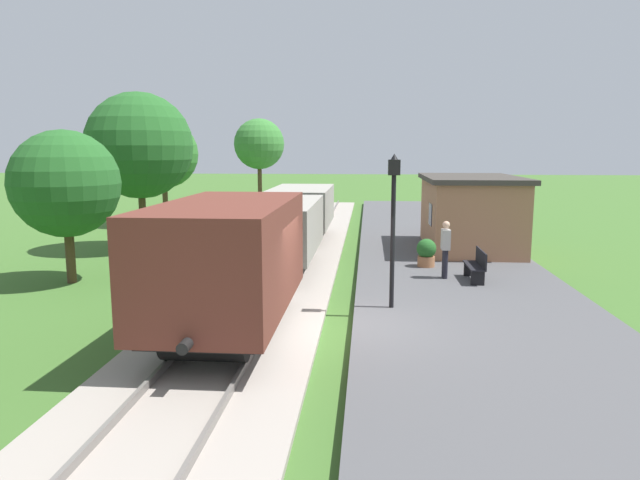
# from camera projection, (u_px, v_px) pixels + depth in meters

# --- Properties ---
(ground_plane) EXTENTS (160.00, 160.00, 0.00)m
(ground_plane) POSITION_uv_depth(u_px,v_px,m) (344.00, 334.00, 12.60)
(ground_plane) COLOR #3D6628
(platform_slab) EXTENTS (6.00, 60.00, 0.25)m
(platform_slab) POSITION_uv_depth(u_px,v_px,m) (491.00, 333.00, 12.31)
(platform_slab) COLOR #4C4C4F
(platform_slab) RESTS_ON ground
(track_ballast) EXTENTS (3.80, 60.00, 0.12)m
(track_ballast) POSITION_uv_depth(u_px,v_px,m) (237.00, 329.00, 12.79)
(track_ballast) COLOR #9E9389
(track_ballast) RESTS_ON ground
(rail_near) EXTENTS (0.07, 60.00, 0.14)m
(rail_near) POSITION_uv_depth(u_px,v_px,m) (268.00, 324.00, 12.71)
(rail_near) COLOR slate
(rail_near) RESTS_ON track_ballast
(rail_far) EXTENTS (0.07, 60.00, 0.14)m
(rail_far) POSITION_uv_depth(u_px,v_px,m) (205.00, 323.00, 12.83)
(rail_far) COLOR slate
(rail_far) RESTS_ON track_ballast
(freight_train) EXTENTS (2.50, 19.40, 2.72)m
(freight_train) POSITION_uv_depth(u_px,v_px,m) (275.00, 231.00, 17.88)
(freight_train) COLOR brown
(freight_train) RESTS_ON rail_near
(station_hut) EXTENTS (3.50, 5.80, 2.78)m
(station_hut) POSITION_uv_depth(u_px,v_px,m) (470.00, 212.00, 21.85)
(station_hut) COLOR #9E6B4C
(station_hut) RESTS_ON platform_slab
(bench_near_hut) EXTENTS (0.42, 1.50, 0.91)m
(bench_near_hut) POSITION_uv_depth(u_px,v_px,m) (477.00, 265.00, 16.57)
(bench_near_hut) COLOR black
(bench_near_hut) RESTS_ON platform_slab
(bench_down_platform) EXTENTS (0.42, 1.50, 0.91)m
(bench_down_platform) POSITION_uv_depth(u_px,v_px,m) (437.00, 222.00, 26.09)
(bench_down_platform) COLOR black
(bench_down_platform) RESTS_ON platform_slab
(person_waiting) EXTENTS (0.25, 0.38, 1.71)m
(person_waiting) POSITION_uv_depth(u_px,v_px,m) (445.00, 247.00, 16.84)
(person_waiting) COLOR black
(person_waiting) RESTS_ON platform_slab
(potted_planter) EXTENTS (0.64, 0.64, 0.92)m
(potted_planter) POSITION_uv_depth(u_px,v_px,m) (426.00, 252.00, 18.58)
(potted_planter) COLOR #9E6642
(potted_planter) RESTS_ON platform_slab
(lamp_post_near) EXTENTS (0.28, 0.28, 3.70)m
(lamp_post_near) POSITION_uv_depth(u_px,v_px,m) (393.00, 203.00, 13.45)
(lamp_post_near) COLOR black
(lamp_post_near) RESTS_ON platform_slab
(tree_trackside_mid) EXTENTS (3.21, 3.21, 4.63)m
(tree_trackside_mid) POSITION_uv_depth(u_px,v_px,m) (65.00, 184.00, 16.99)
(tree_trackside_mid) COLOR #4C3823
(tree_trackside_mid) RESTS_ON ground
(tree_trackside_far) EXTENTS (4.19, 4.19, 6.27)m
(tree_trackside_far) POSITION_uv_depth(u_px,v_px,m) (139.00, 146.00, 22.51)
(tree_trackside_far) COLOR #4C3823
(tree_trackside_far) RESTS_ON ground
(tree_field_left) EXTENTS (3.61, 3.61, 5.60)m
(tree_field_left) POSITION_uv_depth(u_px,v_px,m) (163.00, 154.00, 29.93)
(tree_field_left) COLOR #4C3823
(tree_field_left) RESTS_ON ground
(tree_field_distant) EXTENTS (3.30, 3.30, 6.01)m
(tree_field_distant) POSITION_uv_depth(u_px,v_px,m) (259.00, 144.00, 37.37)
(tree_field_distant) COLOR #4C3823
(tree_field_distant) RESTS_ON ground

